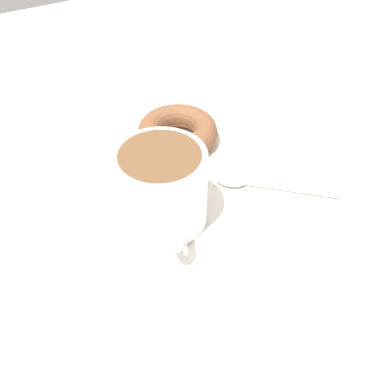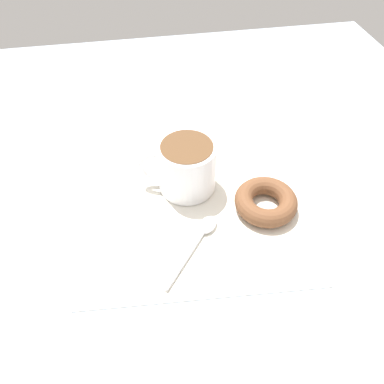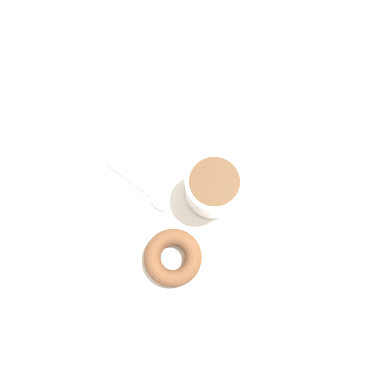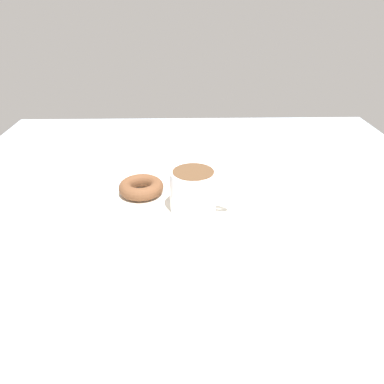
# 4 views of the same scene
# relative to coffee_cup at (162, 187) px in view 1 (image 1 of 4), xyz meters

# --- Properties ---
(ground_plane) EXTENTS (1.20, 1.20, 0.02)m
(ground_plane) POSITION_rel_coffee_cup_xyz_m (0.01, 0.03, -0.06)
(ground_plane) COLOR #99A8B7
(napkin) EXTENTS (0.37, 0.37, 0.00)m
(napkin) POSITION_rel_coffee_cup_xyz_m (-0.00, 0.04, -0.05)
(napkin) COLOR white
(napkin) RESTS_ON ground_plane
(coffee_cup) EXTENTS (0.13, 0.09, 0.08)m
(coffee_cup) POSITION_rel_coffee_cup_xyz_m (0.00, 0.00, 0.00)
(coffee_cup) COLOR white
(coffee_cup) RESTS_ON napkin
(donut) EXTENTS (0.10, 0.10, 0.03)m
(donut) POSITION_rel_coffee_cup_xyz_m (-0.11, 0.07, -0.03)
(donut) COLOR brown
(donut) RESTS_ON napkin
(spoon) EXTENTS (0.10, 0.12, 0.01)m
(spoon) POSITION_rel_coffee_cup_xyz_m (-0.00, 0.11, -0.04)
(spoon) COLOR silver
(spoon) RESTS_ON napkin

